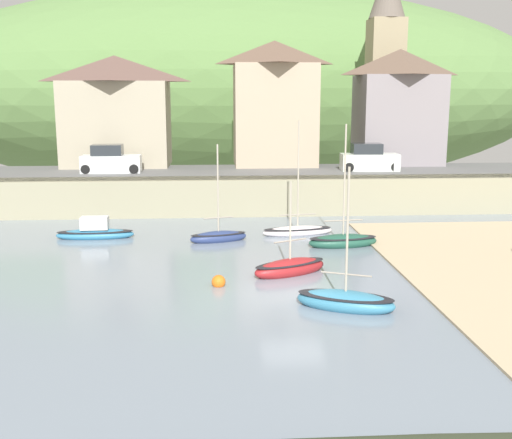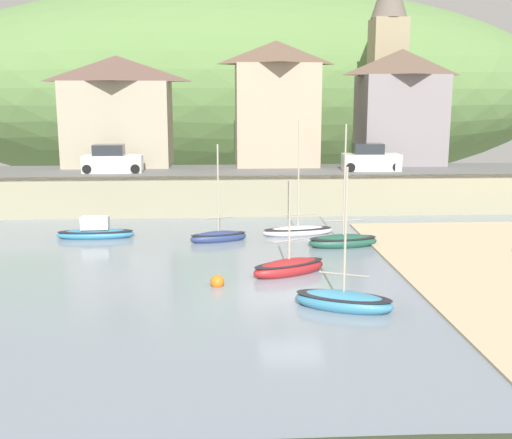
{
  "view_description": "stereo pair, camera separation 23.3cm",
  "coord_description": "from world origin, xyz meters",
  "px_view_note": "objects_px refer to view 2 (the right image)",
  "views": [
    {
      "loc": [
        -3.0,
        -23.33,
        7.65
      ],
      "look_at": [
        -0.94,
        8.49,
        1.31
      ],
      "focal_mm": 43.53,
      "sensor_mm": 36.0,
      "label": 1
    },
    {
      "loc": [
        -2.77,
        -23.35,
        7.65
      ],
      "look_at": [
        -0.94,
        8.49,
        1.31
      ],
      "focal_mm": 43.53,
      "sensor_mm": 36.0,
      "label": 2
    }
  ],
  "objects_px": {
    "sailboat_blue_trim": "(343,241)",
    "dinghy_open_wooden": "(289,268)",
    "waterfront_building_centre": "(276,103)",
    "waterfront_building_right": "(400,106)",
    "rowboat_small_beached": "(298,230)",
    "mooring_buoy": "(217,282)",
    "waterfront_building_left": "(118,110)",
    "church_with_spire": "(387,58)",
    "sailboat_white_hull": "(96,232)",
    "motorboat_with_cabin": "(219,236)",
    "sailboat_nearest_shore": "(343,301)",
    "parked_car_by_wall": "(370,159)",
    "parked_car_near_slipway": "(112,161)"
  },
  "relations": [
    {
      "from": "church_with_spire",
      "to": "sailboat_nearest_shore",
      "type": "relative_size",
      "value": 3.01
    },
    {
      "from": "waterfront_building_centre",
      "to": "parked_car_by_wall",
      "type": "bearing_deg",
      "value": -34.91
    },
    {
      "from": "rowboat_small_beached",
      "to": "sailboat_blue_trim",
      "type": "distance_m",
      "value": 3.51
    },
    {
      "from": "sailboat_blue_trim",
      "to": "mooring_buoy",
      "type": "height_order",
      "value": "sailboat_blue_trim"
    },
    {
      "from": "parked_car_by_wall",
      "to": "dinghy_open_wooden",
      "type": "bearing_deg",
      "value": -111.38
    },
    {
      "from": "rowboat_small_beached",
      "to": "motorboat_with_cabin",
      "type": "relative_size",
      "value": 1.22
    },
    {
      "from": "waterfront_building_left",
      "to": "parked_car_near_slipway",
      "type": "distance_m",
      "value": 5.64
    },
    {
      "from": "waterfront_building_left",
      "to": "sailboat_nearest_shore",
      "type": "bearing_deg",
      "value": -65.69
    },
    {
      "from": "parked_car_near_slipway",
      "to": "church_with_spire",
      "type": "bearing_deg",
      "value": 20.14
    },
    {
      "from": "waterfront_building_centre",
      "to": "parked_car_by_wall",
      "type": "height_order",
      "value": "waterfront_building_centre"
    },
    {
      "from": "sailboat_nearest_shore",
      "to": "sailboat_white_hull",
      "type": "height_order",
      "value": "sailboat_nearest_shore"
    },
    {
      "from": "sailboat_white_hull",
      "to": "sailboat_blue_trim",
      "type": "relative_size",
      "value": 0.66
    },
    {
      "from": "waterfront_building_centre",
      "to": "mooring_buoy",
      "type": "distance_m",
      "value": 25.42
    },
    {
      "from": "sailboat_nearest_shore",
      "to": "parked_car_by_wall",
      "type": "distance_m",
      "value": 23.6
    },
    {
      "from": "dinghy_open_wooden",
      "to": "parked_car_near_slipway",
      "type": "xyz_separation_m",
      "value": [
        -10.57,
        17.93,
        2.92
      ]
    },
    {
      "from": "waterfront_building_right",
      "to": "motorboat_with_cabin",
      "type": "distance_m",
      "value": 22.4
    },
    {
      "from": "waterfront_building_centre",
      "to": "dinghy_open_wooden",
      "type": "relative_size",
      "value": 2.19
    },
    {
      "from": "waterfront_building_left",
      "to": "motorboat_with_cabin",
      "type": "distance_m",
      "value": 18.79
    },
    {
      "from": "waterfront_building_centre",
      "to": "motorboat_with_cabin",
      "type": "distance_m",
      "value": 17.96
    },
    {
      "from": "parked_car_by_wall",
      "to": "mooring_buoy",
      "type": "height_order",
      "value": "parked_car_by_wall"
    },
    {
      "from": "mooring_buoy",
      "to": "motorboat_with_cabin",
      "type": "bearing_deg",
      "value": 89.7
    },
    {
      "from": "waterfront_building_left",
      "to": "dinghy_open_wooden",
      "type": "xyz_separation_m",
      "value": [
        10.71,
        -22.43,
        -6.32
      ]
    },
    {
      "from": "waterfront_building_right",
      "to": "waterfront_building_left",
      "type": "bearing_deg",
      "value": 180.0
    },
    {
      "from": "sailboat_nearest_shore",
      "to": "church_with_spire",
      "type": "bearing_deg",
      "value": 96.18
    },
    {
      "from": "waterfront_building_centre",
      "to": "sailboat_nearest_shore",
      "type": "distance_m",
      "value": 27.91
    },
    {
      "from": "rowboat_small_beached",
      "to": "mooring_buoy",
      "type": "xyz_separation_m",
      "value": [
        -4.5,
        -9.42,
        -0.07
      ]
    },
    {
      "from": "parked_car_by_wall",
      "to": "parked_car_near_slipway",
      "type": "bearing_deg",
      "value": -177.79
    },
    {
      "from": "motorboat_with_cabin",
      "to": "sailboat_blue_trim",
      "type": "bearing_deg",
      "value": -29.04
    },
    {
      "from": "sailboat_white_hull",
      "to": "motorboat_with_cabin",
      "type": "distance_m",
      "value": 6.88
    },
    {
      "from": "parked_car_by_wall",
      "to": "sailboat_white_hull",
      "type": "bearing_deg",
      "value": -147.7
    },
    {
      "from": "church_with_spire",
      "to": "mooring_buoy",
      "type": "distance_m",
      "value": 33.14
    },
    {
      "from": "waterfront_building_left",
      "to": "parked_car_by_wall",
      "type": "height_order",
      "value": "waterfront_building_left"
    },
    {
      "from": "parked_car_near_slipway",
      "to": "rowboat_small_beached",
      "type": "bearing_deg",
      "value": -41.53
    },
    {
      "from": "rowboat_small_beached",
      "to": "mooring_buoy",
      "type": "height_order",
      "value": "rowboat_small_beached"
    },
    {
      "from": "dinghy_open_wooden",
      "to": "parked_car_by_wall",
      "type": "distance_m",
      "value": 19.79
    },
    {
      "from": "waterfront_building_right",
      "to": "parked_car_by_wall",
      "type": "distance_m",
      "value": 6.71
    },
    {
      "from": "sailboat_nearest_shore",
      "to": "dinghy_open_wooden",
      "type": "distance_m",
      "value": 4.85
    },
    {
      "from": "motorboat_with_cabin",
      "to": "dinghy_open_wooden",
      "type": "distance_m",
      "value": 7.17
    },
    {
      "from": "church_with_spire",
      "to": "parked_car_near_slipway",
      "type": "relative_size",
      "value": 3.93
    },
    {
      "from": "sailboat_nearest_shore",
      "to": "parked_car_by_wall",
      "type": "relative_size",
      "value": 1.3
    },
    {
      "from": "rowboat_small_beached",
      "to": "parked_car_by_wall",
      "type": "bearing_deg",
      "value": 47.94
    },
    {
      "from": "waterfront_building_left",
      "to": "parked_car_near_slipway",
      "type": "xyz_separation_m",
      "value": [
        0.14,
        -4.5,
        -3.4
      ]
    },
    {
      "from": "waterfront_building_left",
      "to": "dinghy_open_wooden",
      "type": "bearing_deg",
      "value": -64.47
    },
    {
      "from": "waterfront_building_left",
      "to": "motorboat_with_cabin",
      "type": "bearing_deg",
      "value": -64.48
    },
    {
      "from": "sailboat_blue_trim",
      "to": "dinghy_open_wooden",
      "type": "distance_m",
      "value": 5.99
    },
    {
      "from": "church_with_spire",
      "to": "sailboat_white_hull",
      "type": "xyz_separation_m",
      "value": [
        -20.91,
        -18.76,
        -10.45
      ]
    },
    {
      "from": "sailboat_nearest_shore",
      "to": "waterfront_building_right",
      "type": "bearing_deg",
      "value": 93.62
    },
    {
      "from": "waterfront_building_centre",
      "to": "waterfront_building_right",
      "type": "distance_m",
      "value": 9.77
    },
    {
      "from": "church_with_spire",
      "to": "motorboat_with_cabin",
      "type": "bearing_deg",
      "value": -125.3
    },
    {
      "from": "church_with_spire",
      "to": "waterfront_building_centre",
      "type": "bearing_deg",
      "value": -157.5
    }
  ]
}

